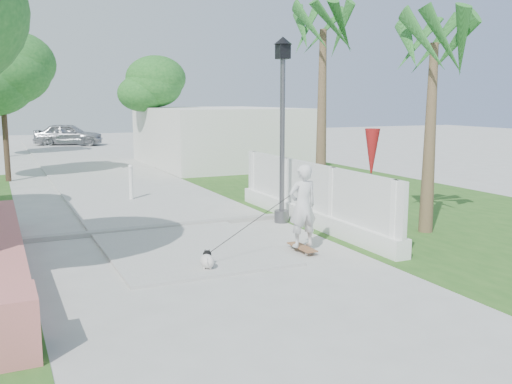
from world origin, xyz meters
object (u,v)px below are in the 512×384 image
skateboarder (272,216)px  street_lamp (282,123)px  bollard (131,182)px  dog (207,260)px  parked_car (69,134)px  patio_umbrella (372,154)px

skateboarder → street_lamp: bearing=-120.9°
bollard → dog: (-0.33, -7.51, -0.39)m
bollard → dog: 7.53m
skateboarder → parked_car: (-0.27, 29.18, -0.07)m
skateboarder → dog: 1.61m
bollard → parked_car: (0.85, 22.02, 0.14)m
street_lamp → parked_car: bearing=94.0°
parked_car → dog: bearing=-165.0°
patio_umbrella → street_lamp: bearing=152.2°
dog → bollard: bearing=107.5°
bollard → skateboarder: 7.25m
street_lamp → skateboarder: (-1.58, -2.66, -1.63)m
bollard → skateboarder: size_ratio=0.44×
street_lamp → patio_umbrella: street_lamp is taller
street_lamp → parked_car: street_lamp is taller
patio_umbrella → dog: bearing=-157.8°
parked_car → patio_umbrella: bearing=-155.0°
street_lamp → skateboarder: size_ratio=1.81×
bollard → patio_umbrella: bearing=-50.1°
bollard → patio_umbrella: (4.60, -5.50, 1.10)m
skateboarder → patio_umbrella: bearing=-154.7°
skateboarder → dog: (-1.45, -0.35, -0.60)m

